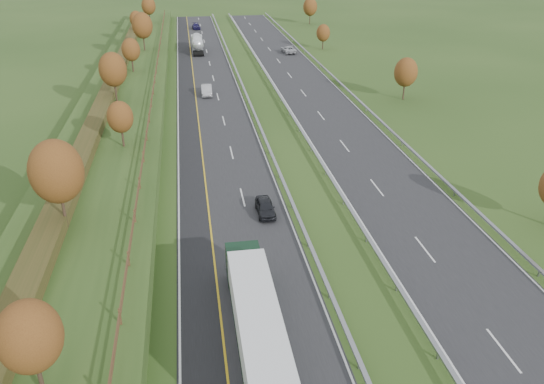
{
  "coord_description": "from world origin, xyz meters",
  "views": [
    {
      "loc": [
        -3.36,
        -12.01,
        23.98
      ],
      "look_at": [
        3.65,
        31.39,
        2.2
      ],
      "focal_mm": 35.0,
      "sensor_mm": 36.0,
      "label": 1
    }
  ],
  "objects_px": {
    "box_lorry": "(256,321)",
    "car_silver_mid": "(207,90)",
    "road_tanker": "(197,43)",
    "car_dark_near": "(265,207)",
    "car_small_far": "(196,26)",
    "car_oncoming": "(288,49)"
  },
  "relations": [
    {
      "from": "box_lorry",
      "to": "car_dark_near",
      "type": "bearing_deg",
      "value": 79.74
    },
    {
      "from": "box_lorry",
      "to": "car_oncoming",
      "type": "height_order",
      "value": "box_lorry"
    },
    {
      "from": "box_lorry",
      "to": "car_small_far",
      "type": "distance_m",
      "value": 123.25
    },
    {
      "from": "road_tanker",
      "to": "car_dark_near",
      "type": "relative_size",
      "value": 2.78
    },
    {
      "from": "box_lorry",
      "to": "car_small_far",
      "type": "height_order",
      "value": "box_lorry"
    },
    {
      "from": "box_lorry",
      "to": "road_tanker",
      "type": "height_order",
      "value": "box_lorry"
    },
    {
      "from": "road_tanker",
      "to": "car_small_far",
      "type": "relative_size",
      "value": 2.33
    },
    {
      "from": "road_tanker",
      "to": "car_dark_near",
      "type": "bearing_deg",
      "value": -87.24
    },
    {
      "from": "box_lorry",
      "to": "car_small_far",
      "type": "bearing_deg",
      "value": 89.92
    },
    {
      "from": "car_silver_mid",
      "to": "car_oncoming",
      "type": "height_order",
      "value": "car_silver_mid"
    },
    {
      "from": "box_lorry",
      "to": "car_silver_mid",
      "type": "height_order",
      "value": "box_lorry"
    },
    {
      "from": "car_dark_near",
      "to": "car_silver_mid",
      "type": "bearing_deg",
      "value": 94.21
    },
    {
      "from": "box_lorry",
      "to": "car_dark_near",
      "type": "height_order",
      "value": "box_lorry"
    },
    {
      "from": "road_tanker",
      "to": "box_lorry",
      "type": "bearing_deg",
      "value": -89.72
    },
    {
      "from": "car_small_far",
      "to": "box_lorry",
      "type": "bearing_deg",
      "value": -93.08
    },
    {
      "from": "road_tanker",
      "to": "car_dark_near",
      "type": "height_order",
      "value": "road_tanker"
    },
    {
      "from": "road_tanker",
      "to": "car_dark_near",
      "type": "xyz_separation_m",
      "value": [
        3.65,
        -75.76,
        -1.13
      ]
    },
    {
      "from": "car_dark_near",
      "to": "car_oncoming",
      "type": "relative_size",
      "value": 0.77
    },
    {
      "from": "box_lorry",
      "to": "road_tanker",
      "type": "bearing_deg",
      "value": 90.28
    },
    {
      "from": "car_dark_near",
      "to": "car_silver_mid",
      "type": "distance_m",
      "value": 41.32
    },
    {
      "from": "car_silver_mid",
      "to": "car_small_far",
      "type": "relative_size",
      "value": 0.98
    },
    {
      "from": "car_silver_mid",
      "to": "car_small_far",
      "type": "xyz_separation_m",
      "value": [
        0.38,
        64.37,
        -0.08
      ]
    }
  ]
}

